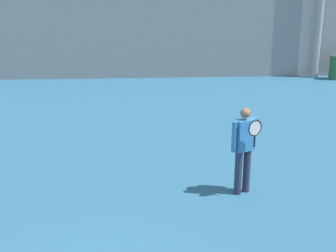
# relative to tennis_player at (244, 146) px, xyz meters

# --- Properties ---
(tennis_player) EXTENTS (0.54, 0.51, 1.69)m
(tennis_player) POSITION_rel_tennis_player_xyz_m (0.00, 0.00, 0.00)
(tennis_player) COLOR #282D47
(tennis_player) RESTS_ON ground_plane
(trash_bin) EXTENTS (0.57, 0.57, 0.98)m
(trash_bin) POSITION_rel_tennis_player_xyz_m (6.15, 10.40, -0.47)
(trash_bin) COLOR #235B33
(trash_bin) RESTS_ON ground_plane
(back_fence) EXTENTS (28.65, 0.06, 3.56)m
(back_fence) POSITION_rel_tennis_player_xyz_m (-2.71, 11.19, 0.82)
(back_fence) COLOR gray
(back_fence) RESTS_ON ground_plane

